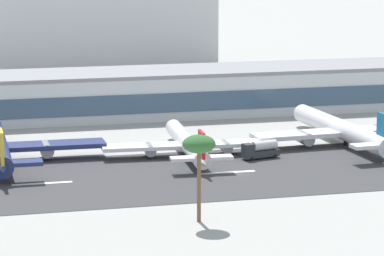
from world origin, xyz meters
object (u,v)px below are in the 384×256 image
Objects in this scene: airliner_red_tail_gate_1 at (188,145)px; palm_tree_0 at (199,146)px; terminal_building at (134,93)px; distant_hotel_block at (69,15)px; airliner_blue_tail_gate_2 at (345,131)px; service_fuel_truck_2 at (260,150)px.

airliner_red_tail_gate_1 is 51.62m from palm_tree_0.
distant_hotel_block reaches higher than terminal_building.
airliner_blue_tail_gate_2 reaches higher than service_fuel_truck_2.
distant_hotel_block reaches higher than airliner_red_tail_gate_1.
terminal_building is at bearing -88.93° from distant_hotel_block.
airliner_red_tail_gate_1 is 0.83× the size of airliner_blue_tail_gate_2.
distant_hotel_block is 2.07× the size of airliner_blue_tail_gate_2.
airliner_red_tail_gate_1 is at bearing -34.31° from service_fuel_truck_2.
distant_hotel_block is 11.92× the size of service_fuel_truck_2.
distant_hotel_block reaches higher than palm_tree_0.
terminal_building is 53.33m from airliner_red_tail_gate_1.
airliner_blue_tail_gate_2 is 5.77× the size of service_fuel_truck_2.
airliner_blue_tail_gate_2 is (40.39, -49.99, -2.72)m from terminal_building.
palm_tree_0 reaches higher than service_fuel_truck_2.
airliner_red_tail_gate_1 is 38.59m from airliner_blue_tail_gate_2.
airliner_blue_tail_gate_2 is 72.47m from palm_tree_0.
service_fuel_truck_2 is (-23.47, -8.56, -1.38)m from airliner_blue_tail_gate_2.
airliner_red_tail_gate_1 is at bearing -87.92° from terminal_building.
terminal_building is at bearing 85.33° from palm_tree_0.
airliner_red_tail_gate_1 is (1.93, -53.19, -3.30)m from terminal_building.
airliner_blue_tail_gate_2 is at bearing 47.21° from palm_tree_0.
distant_hotel_block is 171.42m from airliner_red_tail_gate_1.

